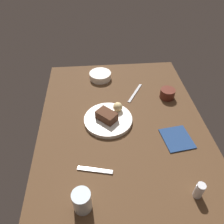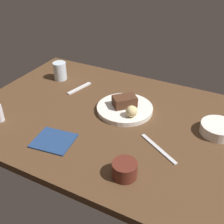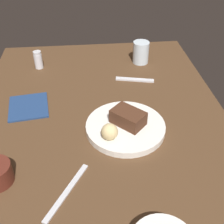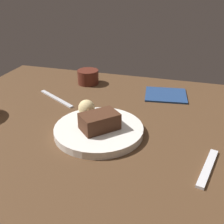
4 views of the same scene
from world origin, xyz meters
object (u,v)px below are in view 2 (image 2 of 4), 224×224
water_glass (60,71)px  dessert_spoon (79,88)px  chocolate_cake_slice (125,101)px  bread_roll (132,111)px  folded_napkin (54,141)px  butter_knife (158,148)px  dessert_plate (125,109)px  side_bowl (218,129)px  coffee_cup (125,170)px

water_glass → dessert_spoon: (14.99, -4.86, -4.28)cm
chocolate_cake_slice → dessert_spoon: (-28.30, 6.90, -4.01)cm
bread_roll → folded_napkin: (-20.46, -26.25, -4.24)cm
chocolate_cake_slice → folded_napkin: bearing=-113.8°
dessert_spoon → butter_knife: dessert_spoon is taller
dessert_plate → butter_knife: 28.14cm
chocolate_cake_slice → water_glass: water_glass is taller
dessert_plate → butter_knife: size_ratio=1.30×
dessert_plate → folded_napkin: size_ratio=1.68×
dessert_spoon → folded_napkin: (13.98, -39.40, -0.05)cm
side_bowl → butter_knife: side_bowl is taller
bread_roll → water_glass: 52.60cm
water_glass → dessert_spoon: size_ratio=0.62×
bread_roll → dessert_spoon: (-34.44, 13.15, -4.19)cm
dessert_plate → dessert_spoon: bearing=165.1°
folded_napkin → dessert_plate: bearing=64.9°
bread_roll → coffee_cup: bearing=-69.8°
coffee_cup → dessert_spoon: (-45.44, 43.01, -2.41)cm
coffee_cup → butter_knife: bearing=73.2°
dessert_plate → bread_roll: (5.59, -5.46, 3.50)cm
coffee_cup → folded_napkin: 31.76cm
coffee_cup → folded_napkin: coffee_cup is taller
chocolate_cake_slice → dessert_plate: bearing=-55.6°
water_glass → side_bowl: size_ratio=0.68×
bread_roll → dessert_plate: bearing=135.7°
dessert_plate → side_bowl: bearing=3.1°
dessert_plate → chocolate_cake_slice: bearing=124.4°
butter_knife → water_glass: bearing=6.3°
dessert_plate → bread_roll: size_ratio=5.03×
water_glass → folded_napkin: size_ratio=0.63×
dessert_plate → bread_roll: bearing=-44.3°
chocolate_cake_slice → coffee_cup: (17.14, -36.11, -1.60)cm
bread_roll → coffee_cup: size_ratio=0.59×
dessert_plate → side_bowl: 39.39cm
dessert_spoon → dessert_plate: bearing=88.2°
dessert_spoon → bread_roll: bearing=82.2°
bread_roll → butter_knife: bearing=-36.6°
chocolate_cake_slice → bread_roll: bearing=-45.5°
butter_knife → folded_napkin: (-36.82, -14.12, 0.05)cm
bread_roll → side_bowl: bearing=12.7°
dessert_plate → coffee_cup: bearing=-64.8°
dessert_plate → chocolate_cake_slice: chocolate_cake_slice is taller
chocolate_cake_slice → butter_knife: (22.50, -18.39, -4.11)cm
bread_roll → butter_knife: 20.82cm
dessert_spoon → side_bowl: bearing=98.5°
bread_roll → butter_knife: size_ratio=0.26×
chocolate_cake_slice → bread_roll: (6.14, -6.25, 0.18)cm
dessert_spoon → chocolate_cake_slice: bearing=89.4°
bread_roll → folded_napkin: bearing=-127.9°
coffee_cup → chocolate_cake_slice: bearing=115.4°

